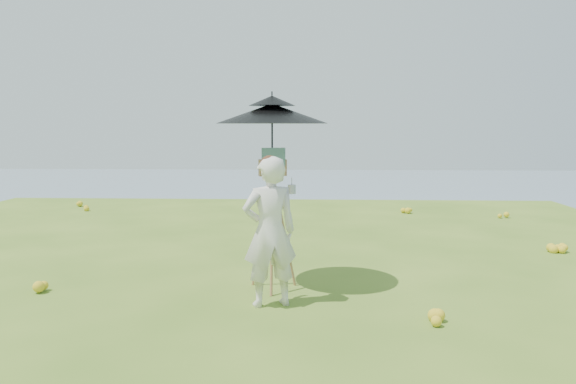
# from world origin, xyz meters

# --- Properties ---
(ground) EXTENTS (14.00, 14.00, 0.00)m
(ground) POSITION_xyz_m (0.00, 0.00, 0.00)
(ground) COLOR #517421
(ground) RESTS_ON ground
(shoreline_tier) EXTENTS (170.00, 28.00, 8.00)m
(shoreline_tier) POSITION_xyz_m (0.00, 75.00, -36.00)
(shoreline_tier) COLOR slate
(shoreline_tier) RESTS_ON bay_water
(bay_water) EXTENTS (700.00, 700.00, 0.00)m
(bay_water) POSITION_xyz_m (0.00, 240.00, -34.00)
(bay_water) COLOR slate
(bay_water) RESTS_ON ground
(peninsula) EXTENTS (90.00, 60.00, 12.00)m
(peninsula) POSITION_xyz_m (-75.00, 155.00, -29.00)
(peninsula) COLOR black
(peninsula) RESTS_ON bay_water
(slope_trees) EXTENTS (110.00, 50.00, 6.00)m
(slope_trees) POSITION_xyz_m (0.00, 35.00, -15.00)
(slope_trees) COLOR #264C17
(slope_trees) RESTS_ON forest_slope
(harbor_town) EXTENTS (110.00, 22.00, 5.00)m
(harbor_town) POSITION_xyz_m (0.00, 75.00, -29.50)
(harbor_town) COLOR silver
(harbor_town) RESTS_ON shoreline_tier
(moored_boats) EXTENTS (140.00, 140.00, 0.70)m
(moored_boats) POSITION_xyz_m (-12.50, 161.00, -33.65)
(moored_boats) COLOR silver
(moored_boats) RESTS_ON bay_water
(wildflowers) EXTENTS (10.00, 10.50, 0.12)m
(wildflowers) POSITION_xyz_m (0.00, 0.25, 0.06)
(wildflowers) COLOR gold
(wildflowers) RESTS_ON ground
(painter) EXTENTS (0.67, 0.55, 1.58)m
(painter) POSITION_xyz_m (0.46, -1.72, 0.79)
(painter) COLOR beige
(painter) RESTS_ON ground
(field_easel) EXTENTS (0.76, 0.76, 1.65)m
(field_easel) POSITION_xyz_m (0.45, -1.11, 0.82)
(field_easel) COLOR #996A40
(field_easel) RESTS_ON ground
(sun_umbrella) EXTENTS (1.43, 1.43, 0.92)m
(sun_umbrella) POSITION_xyz_m (0.44, -1.08, 1.82)
(sun_umbrella) COLOR black
(sun_umbrella) RESTS_ON field_easel
(painter_cap) EXTENTS (0.23, 0.26, 0.10)m
(painter_cap) POSITION_xyz_m (0.46, -1.72, 1.54)
(painter_cap) COLOR #CB6F73
(painter_cap) RESTS_ON painter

